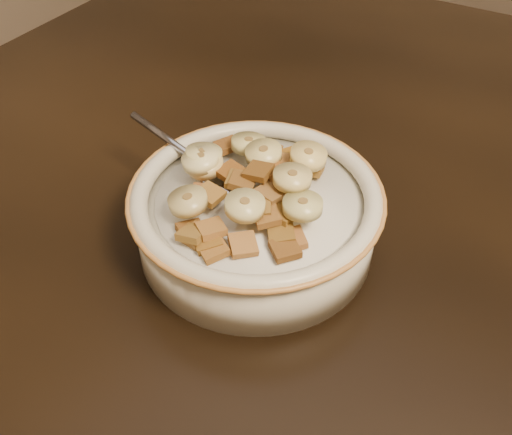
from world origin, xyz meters
The scene contains 45 objects.
cereal_bowl centered at (-0.20, -0.16, 0.77)m, with size 0.20×0.20×0.05m, color beige.
milk centered at (-0.20, -0.16, 0.80)m, with size 0.17×0.17×0.00m, color silver.
spoon centered at (-0.23, -0.16, 0.80)m, with size 0.04×0.05×0.01m, color #9498AF.
cereal_square_0 centered at (-0.20, -0.12, 0.81)m, with size 0.02×0.02×0.01m, color #8E5F20.
cereal_square_1 centered at (-0.26, -0.12, 0.81)m, with size 0.02×0.02×0.01m, color brown.
cereal_square_2 centered at (-0.15, -0.21, 0.81)m, with size 0.02×0.02×0.01m, color brown.
cereal_square_3 centered at (-0.18, -0.11, 0.81)m, with size 0.02×0.02×0.01m, color brown.
cereal_square_4 centered at (-0.20, -0.12, 0.81)m, with size 0.02×0.02×0.01m, color brown.
cereal_square_5 centered at (-0.21, -0.14, 0.81)m, with size 0.02×0.02×0.01m, color #613711.
cereal_square_6 centered at (-0.18, -0.19, 0.82)m, with size 0.02×0.02×0.01m, color brown.
cereal_square_7 centered at (-0.21, -0.23, 0.80)m, with size 0.02×0.02×0.01m, color brown.
cereal_square_8 centered at (-0.21, -0.22, 0.81)m, with size 0.02×0.02×0.01m, color #975423.
cereal_square_9 centered at (-0.19, -0.23, 0.80)m, with size 0.02×0.02×0.01m, color brown.
cereal_square_10 centered at (-0.15, -0.19, 0.80)m, with size 0.02×0.02×0.01m, color brown.
cereal_square_11 centered at (-0.20, -0.16, 0.83)m, with size 0.02×0.02×0.01m, color brown.
cereal_square_12 centered at (-0.16, -0.20, 0.81)m, with size 0.02×0.02×0.01m, color brown.
cereal_square_13 centered at (-0.18, -0.10, 0.81)m, with size 0.02×0.02×0.01m, color brown.
cereal_square_14 centered at (-0.25, -0.16, 0.81)m, with size 0.02×0.02×0.01m, color brown.
cereal_square_15 centered at (-0.22, -0.23, 0.80)m, with size 0.02×0.02×0.01m, color brown.
cereal_square_16 centered at (-0.20, -0.11, 0.80)m, with size 0.02×0.02×0.01m, color #905518.
cereal_square_17 centered at (-0.19, -0.15, 0.82)m, with size 0.02×0.02×0.01m, color brown.
cereal_square_18 centered at (-0.22, -0.16, 0.82)m, with size 0.02×0.02×0.01m, color brown.
cereal_square_19 centered at (-0.21, -0.23, 0.81)m, with size 0.02×0.02×0.01m, color brown.
cereal_square_20 centered at (-0.23, -0.19, 0.81)m, with size 0.02×0.02×0.01m, color brown.
cereal_square_21 centered at (-0.19, -0.15, 0.82)m, with size 0.02×0.02×0.01m, color brown.
cereal_square_22 centered at (-0.22, -0.10, 0.80)m, with size 0.02×0.02×0.01m, color brown.
cereal_square_23 centered at (-0.27, -0.15, 0.81)m, with size 0.02×0.02×0.01m, color #94601E.
cereal_square_24 centered at (-0.21, -0.17, 0.82)m, with size 0.02×0.02×0.01m, color brown.
cereal_square_25 centered at (-0.17, -0.19, 0.81)m, with size 0.02×0.02×0.01m, color olive.
cereal_square_26 centered at (-0.20, -0.23, 0.81)m, with size 0.02×0.02×0.01m, color brown.
cereal_square_27 centered at (-0.21, -0.17, 0.82)m, with size 0.02×0.02×0.01m, color brown.
cereal_square_28 centered at (-0.17, -0.18, 0.81)m, with size 0.02×0.02×0.01m, color olive.
cereal_square_29 centered at (-0.18, -0.22, 0.81)m, with size 0.02×0.02×0.01m, color #925E29.
cereal_square_30 centered at (-0.23, -0.19, 0.82)m, with size 0.02×0.02×0.01m, color #905B21.
cereal_square_31 centered at (-0.18, -0.17, 0.82)m, with size 0.02×0.02×0.01m, color brown.
banana_slice_0 centered at (-0.25, -0.17, 0.82)m, with size 0.03×0.03×0.01m, color tan.
banana_slice_1 centered at (-0.23, -0.21, 0.82)m, with size 0.03×0.03×0.01m, color tan.
banana_slice_2 centered at (-0.25, -0.16, 0.82)m, with size 0.03×0.03×0.01m, color #F4E991.
banana_slice_3 centered at (-0.19, -0.20, 0.82)m, with size 0.03×0.03×0.01m, color beige.
banana_slice_4 centered at (-0.15, -0.17, 0.82)m, with size 0.03×0.03×0.01m, color #DCCF77.
banana_slice_5 centered at (-0.25, -0.17, 0.82)m, with size 0.03×0.03×0.01m, color #FFF3AB.
banana_slice_6 centered at (-0.21, -0.14, 0.82)m, with size 0.03×0.03×0.01m, color #D8BD86.
banana_slice_7 centered at (-0.17, -0.16, 0.83)m, with size 0.03×0.03×0.01m, color #F3D588.
banana_slice_8 centered at (-0.18, -0.12, 0.82)m, with size 0.03×0.03×0.01m, color #FFE986.
banana_slice_9 centered at (-0.24, -0.12, 0.82)m, with size 0.03×0.03×0.01m, color #E2D674.
Camera 1 is at (-0.01, -0.47, 1.11)m, focal length 40.00 mm.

